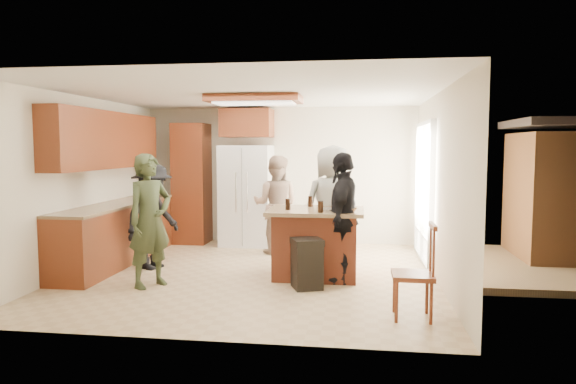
# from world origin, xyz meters

# --- Properties ---
(room_shell) EXTENTS (8.00, 5.20, 5.00)m
(room_shell) POSITION_xyz_m (4.37, 1.64, 0.87)
(room_shell) COLOR tan
(room_shell) RESTS_ON ground
(person_front_left) EXTENTS (0.71, 0.76, 1.69)m
(person_front_left) POSITION_xyz_m (-1.16, -0.79, 0.85)
(person_front_left) COLOR #303A21
(person_front_left) RESTS_ON ground
(person_behind_left) EXTENTS (0.82, 0.53, 1.63)m
(person_behind_left) POSITION_xyz_m (0.09, 1.47, 0.82)
(person_behind_left) COLOR #9F816D
(person_behind_left) RESTS_ON ground
(person_behind_right) EXTENTS (1.04, 0.89, 1.80)m
(person_behind_right) POSITION_xyz_m (1.07, 0.59, 0.90)
(person_behind_right) COLOR gray
(person_behind_right) RESTS_ON ground
(person_side_right) EXTENTS (0.64, 1.06, 1.71)m
(person_side_right) POSITION_xyz_m (1.26, -0.24, 0.85)
(person_side_right) COLOR black
(person_side_right) RESTS_ON ground
(person_counter) EXTENTS (0.77, 1.09, 1.54)m
(person_counter) POSITION_xyz_m (-1.51, 0.14, 0.77)
(person_counter) COLOR black
(person_counter) RESTS_ON ground
(left_cabinetry) EXTENTS (0.64, 3.00, 2.30)m
(left_cabinetry) POSITION_xyz_m (-2.24, 0.40, 0.96)
(left_cabinetry) COLOR maroon
(left_cabinetry) RESTS_ON ground
(back_wall_units) EXTENTS (1.80, 0.60, 2.45)m
(back_wall_units) POSITION_xyz_m (-1.33, 2.20, 1.38)
(back_wall_units) COLOR maroon
(back_wall_units) RESTS_ON ground
(refrigerator) EXTENTS (0.90, 0.76, 1.80)m
(refrigerator) POSITION_xyz_m (-0.55, 2.12, 0.90)
(refrigerator) COLOR white
(refrigerator) RESTS_ON ground
(kitchen_island) EXTENTS (1.28, 1.03, 0.93)m
(kitchen_island) POSITION_xyz_m (0.88, 0.00, 0.47)
(kitchen_island) COLOR #9C4228
(kitchen_island) RESTS_ON ground
(island_items) EXTENTS (0.98, 0.73, 0.15)m
(island_items) POSITION_xyz_m (1.11, -0.09, 0.97)
(island_items) COLOR silver
(island_items) RESTS_ON kitchen_island
(trash_bin) EXTENTS (0.46, 0.46, 0.63)m
(trash_bin) POSITION_xyz_m (0.82, -0.61, 0.32)
(trash_bin) COLOR black
(trash_bin) RESTS_ON ground
(spindle_chair) EXTENTS (0.42, 0.42, 0.99)m
(spindle_chair) POSITION_xyz_m (2.04, -1.60, 0.45)
(spindle_chair) COLOR maroon
(spindle_chair) RESTS_ON ground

